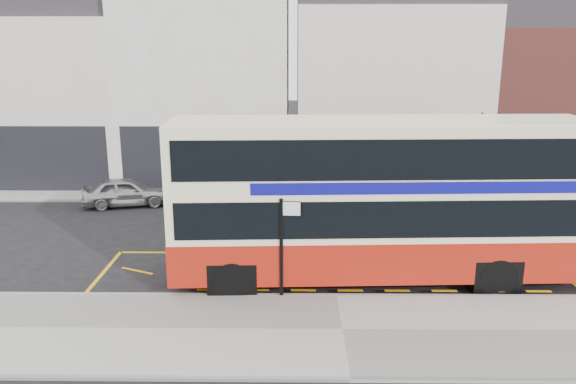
{
  "coord_description": "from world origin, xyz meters",
  "views": [
    {
      "loc": [
        -1.17,
        -14.48,
        6.66
      ],
      "look_at": [
        -1.35,
        2.0,
        2.42
      ],
      "focal_mm": 35.0,
      "sensor_mm": 36.0,
      "label": 1
    }
  ],
  "objects_px": {
    "car_white": "(550,190)",
    "bus_stop_post": "(284,237)",
    "double_decker_bus": "(381,198)",
    "car_silver": "(126,192)",
    "car_grey": "(311,193)",
    "street_tree_right": "(480,121)"
  },
  "relations": [
    {
      "from": "car_white",
      "to": "bus_stop_post",
      "type": "bearing_deg",
      "value": 132.98
    },
    {
      "from": "double_decker_bus",
      "to": "bus_stop_post",
      "type": "height_order",
      "value": "double_decker_bus"
    },
    {
      "from": "double_decker_bus",
      "to": "car_silver",
      "type": "relative_size",
      "value": 3.26
    },
    {
      "from": "bus_stop_post",
      "to": "car_silver",
      "type": "bearing_deg",
      "value": 131.1
    },
    {
      "from": "double_decker_bus",
      "to": "bus_stop_post",
      "type": "xyz_separation_m",
      "value": [
        -2.77,
        -1.48,
        -0.69
      ]
    },
    {
      "from": "car_grey",
      "to": "street_tree_right",
      "type": "bearing_deg",
      "value": -66.98
    },
    {
      "from": "car_white",
      "to": "street_tree_right",
      "type": "height_order",
      "value": "street_tree_right"
    },
    {
      "from": "car_silver",
      "to": "car_white",
      "type": "xyz_separation_m",
      "value": [
        18.53,
        0.49,
        0.02
      ]
    },
    {
      "from": "double_decker_bus",
      "to": "car_grey",
      "type": "height_order",
      "value": "double_decker_bus"
    },
    {
      "from": "car_silver",
      "to": "car_white",
      "type": "relative_size",
      "value": 0.82
    },
    {
      "from": "bus_stop_post",
      "to": "car_white",
      "type": "xyz_separation_m",
      "value": [
        11.52,
        9.88,
        -1.16
      ]
    },
    {
      "from": "street_tree_right",
      "to": "double_decker_bus",
      "type": "bearing_deg",
      "value": -120.18
    },
    {
      "from": "car_silver",
      "to": "street_tree_right",
      "type": "relative_size",
      "value": 0.74
    },
    {
      "from": "bus_stop_post",
      "to": "street_tree_right",
      "type": "relative_size",
      "value": 0.55
    },
    {
      "from": "double_decker_bus",
      "to": "car_grey",
      "type": "relative_size",
      "value": 2.68
    },
    {
      "from": "double_decker_bus",
      "to": "car_silver",
      "type": "distance_m",
      "value": 12.71
    },
    {
      "from": "double_decker_bus",
      "to": "car_white",
      "type": "distance_m",
      "value": 12.28
    },
    {
      "from": "bus_stop_post",
      "to": "car_silver",
      "type": "relative_size",
      "value": 0.74
    },
    {
      "from": "double_decker_bus",
      "to": "bus_stop_post",
      "type": "distance_m",
      "value": 3.21
    },
    {
      "from": "bus_stop_post",
      "to": "car_grey",
      "type": "relative_size",
      "value": 0.61
    },
    {
      "from": "double_decker_bus",
      "to": "street_tree_right",
      "type": "xyz_separation_m",
      "value": [
        6.13,
        10.54,
        0.87
      ]
    },
    {
      "from": "car_grey",
      "to": "street_tree_right",
      "type": "height_order",
      "value": "street_tree_right"
    }
  ]
}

